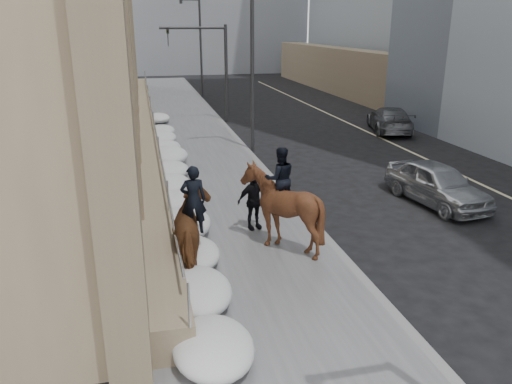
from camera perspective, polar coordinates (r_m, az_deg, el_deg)
ground at (r=11.61m, az=0.69°, el=-12.44°), size 140.00×140.00×0.00m
sidewalk at (r=20.67m, az=-5.85°, el=1.84°), size 5.00×80.00×0.12m
curb at (r=21.13m, az=1.22°, el=2.30°), size 0.24×80.00×0.12m
lane_line at (r=24.25m, az=19.62°, el=3.22°), size 0.15×70.00×0.01m
streetlight_mid at (r=24.25m, az=-0.81°, el=15.27°), size 1.71×0.24×8.00m
streetlight_far at (r=43.98m, az=-6.56°, el=16.65°), size 1.71×0.24×8.00m
traffic_signal at (r=32.04m, az=-5.14°, el=14.97°), size 4.10×0.22×6.00m
snow_bank at (r=18.63m, az=-9.47°, el=1.11°), size 1.70×18.10×0.76m
mounted_horse_left at (r=12.38m, az=-7.00°, el=-4.32°), size 1.13×2.42×2.68m
mounted_horse_right at (r=13.48m, az=2.87°, el=-1.53°), size 1.90×2.13×2.81m
pedestrian at (r=14.86m, az=-0.31°, el=-1.04°), size 1.09×0.65×1.74m
car_silver at (r=18.46m, az=19.99°, el=0.91°), size 2.29×4.48×1.46m
car_grey at (r=30.45m, az=15.02°, el=8.02°), size 3.34×5.38×1.45m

